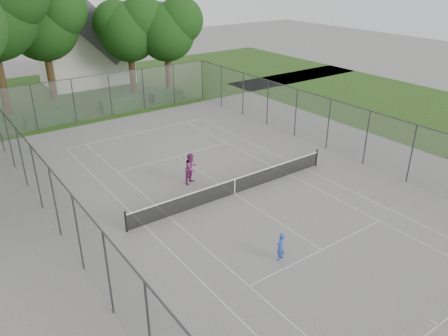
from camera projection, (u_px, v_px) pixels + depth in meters
ground at (235, 194)px, 24.01m from camera, size 120.00×120.00×0.00m
grass_far at (76, 92)px, 43.12m from camera, size 60.00×20.00×0.00m
court_markings at (235, 194)px, 24.01m from camera, size 11.03×23.83×0.01m
tennis_net at (235, 186)px, 23.80m from camera, size 12.87×0.10×1.10m
perimeter_fence at (235, 164)px, 23.25m from camera, size 18.08×34.08×3.52m
tree_far_midleft at (42, 18)px, 38.03m from camera, size 7.28×6.65×10.47m
tree_far_midright at (129, 27)px, 40.34m from camera, size 6.27×5.73×9.02m
tree_far_right at (167, 27)px, 40.70m from camera, size 6.19×5.66×8.91m
hedge_left at (53, 116)px, 34.57m from camera, size 4.25×1.27×1.06m
hedge_mid at (121, 103)px, 37.69m from camera, size 3.50×1.00×1.10m
hedge_right at (166, 96)px, 40.28m from camera, size 3.00×1.10×0.90m
house at (84, 42)px, 44.87m from camera, size 8.31×6.44×10.34m
girl_player at (281, 247)px, 18.43m from camera, size 0.55×0.44×1.31m
woman_player at (191, 168)px, 24.90m from camera, size 1.08×0.98×1.82m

